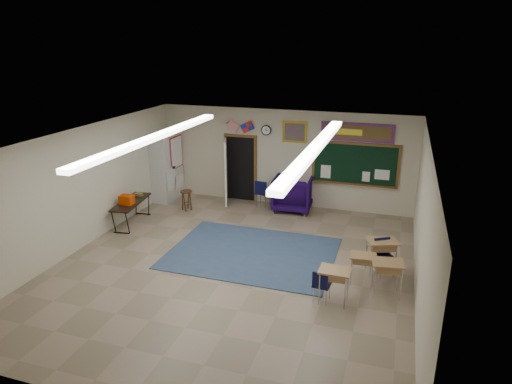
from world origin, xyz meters
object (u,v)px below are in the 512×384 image
(student_desk_front_left, at_px, (363,267))
(wooden_stool, at_px, (187,200))
(wingback_armchair, at_px, (293,193))
(student_desk_front_right, at_px, (381,255))
(folding_table, at_px, (132,212))

(student_desk_front_left, bearing_deg, wooden_stool, 148.51)
(wingback_armchair, bearing_deg, student_desk_front_left, 118.83)
(student_desk_front_right, bearing_deg, wingback_armchair, 110.81)
(wingback_armchair, distance_m, wooden_stool, 3.27)
(wingback_armchair, relative_size, student_desk_front_left, 1.78)
(student_desk_front_left, relative_size, student_desk_front_right, 0.83)
(student_desk_front_right, relative_size, wooden_stool, 1.27)
(wingback_armchair, relative_size, student_desk_front_right, 1.48)
(folding_table, xyz_separation_m, wooden_stool, (0.99, 1.47, -0.05))
(student_desk_front_left, bearing_deg, wingback_armchair, 118.06)
(wingback_armchair, xyz_separation_m, wooden_stool, (-3.10, -1.03, -0.21))
(wingback_armchair, height_order, wooden_stool, wingback_armchair)
(student_desk_front_left, relative_size, folding_table, 0.39)
(student_desk_front_left, bearing_deg, folding_table, 163.73)
(student_desk_front_right, height_order, folding_table, folding_table)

